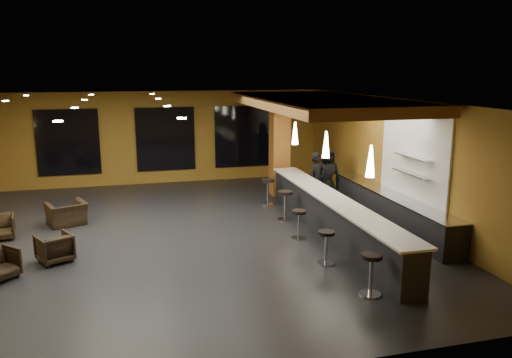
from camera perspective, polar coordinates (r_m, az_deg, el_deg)
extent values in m
cube|color=black|center=(13.44, -7.78, -6.54)|extent=(12.00, 13.00, 0.10)
cube|color=black|center=(12.74, -8.26, 8.96)|extent=(12.00, 13.00, 0.10)
cube|color=olive|center=(19.41, -10.32, 4.70)|extent=(12.00, 0.10, 3.50)
cube|color=olive|center=(6.75, -1.29, -9.69)|extent=(12.00, 0.10, 3.50)
cube|color=olive|center=(14.91, 15.75, 2.14)|extent=(0.10, 13.00, 3.50)
cube|color=#9B642D|center=(14.71, 7.14, 8.70)|extent=(3.60, 8.00, 0.28)
cube|color=black|center=(19.36, -20.69, 3.93)|extent=(2.20, 0.06, 2.40)
cube|color=black|center=(19.31, -10.29, 4.51)|extent=(2.20, 0.06, 2.40)
cube|color=black|center=(19.76, -1.56, 4.88)|extent=(2.20, 0.06, 2.40)
cube|color=white|center=(13.98, 17.54, 2.41)|extent=(0.06, 3.20, 2.40)
cube|color=black|center=(13.26, 8.60, -4.34)|extent=(0.60, 8.00, 1.00)
cube|color=beige|center=(13.12, 8.67, -2.14)|extent=(0.78, 8.10, 0.05)
cube|color=black|center=(14.58, 15.07, -3.38)|extent=(0.70, 6.00, 0.86)
cube|color=silver|center=(14.46, 15.17, -1.64)|extent=(0.72, 6.00, 0.03)
cube|color=silver|center=(13.81, 17.38, 0.61)|extent=(0.30, 1.50, 0.03)
cube|color=silver|center=(13.73, 17.50, 2.45)|extent=(0.30, 1.50, 0.03)
cube|color=brown|center=(17.21, 2.71, 3.91)|extent=(0.60, 0.60, 3.50)
cone|color=white|center=(11.07, 12.96, 2.00)|extent=(0.20, 0.20, 0.70)
cone|color=white|center=(13.31, 8.01, 3.91)|extent=(0.20, 0.20, 0.70)
cone|color=white|center=(15.62, 4.49, 5.24)|extent=(0.20, 0.20, 0.70)
imported|color=black|center=(15.89, 6.94, -0.07)|extent=(0.76, 0.65, 1.76)
imported|color=black|center=(16.86, 8.17, 0.49)|extent=(0.95, 0.82, 1.69)
imported|color=black|center=(16.65, 8.17, 0.48)|extent=(0.88, 0.59, 1.76)
imported|color=black|center=(12.31, -22.04, -7.31)|extent=(0.95, 0.96, 0.65)
imported|color=black|center=(14.48, -27.18, -4.93)|extent=(0.78, 0.79, 0.63)
imported|color=black|center=(15.02, -20.81, -3.73)|extent=(1.25, 1.18, 0.65)
cylinder|color=silver|center=(10.20, 12.90, -12.69)|extent=(0.42, 0.42, 0.03)
cylinder|color=silver|center=(10.05, 13.00, -10.75)|extent=(0.07, 0.07, 0.74)
cylinder|color=black|center=(9.90, 13.12, -8.60)|extent=(0.40, 0.40, 0.08)
cylinder|color=silver|center=(11.53, 7.95, -9.49)|extent=(0.39, 0.39, 0.03)
cylinder|color=silver|center=(11.40, 8.00, -7.88)|extent=(0.07, 0.07, 0.68)
cylinder|color=black|center=(11.28, 8.06, -6.11)|extent=(0.37, 0.37, 0.08)
cylinder|color=silver|center=(13.06, 4.89, -6.74)|extent=(0.39, 0.39, 0.03)
cylinder|color=silver|center=(12.95, 4.91, -5.31)|extent=(0.07, 0.07, 0.67)
cylinder|color=black|center=(12.85, 4.94, -3.76)|extent=(0.37, 0.37, 0.08)
cylinder|color=silver|center=(14.58, 3.32, -4.65)|extent=(0.44, 0.44, 0.03)
cylinder|color=silver|center=(14.47, 3.34, -3.17)|extent=(0.08, 0.08, 0.77)
cylinder|color=black|center=(14.37, 3.36, -1.57)|extent=(0.42, 0.42, 0.09)
cylinder|color=silver|center=(16.21, 1.34, -2.88)|extent=(0.43, 0.43, 0.03)
cylinder|color=silver|center=(16.11, 1.35, -1.58)|extent=(0.07, 0.07, 0.75)
cylinder|color=black|center=(16.02, 1.36, -0.17)|extent=(0.41, 0.41, 0.09)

